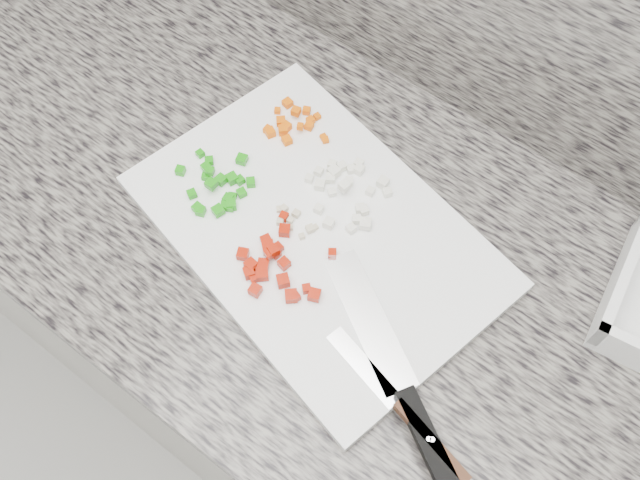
% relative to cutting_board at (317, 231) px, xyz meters
% --- Properties ---
extents(cabinet, '(3.92, 0.62, 0.86)m').
position_rel_cutting_board_xyz_m(cabinet, '(0.07, 0.01, -0.48)').
color(cabinet, white).
rests_on(cabinet, ground).
extents(countertop, '(3.96, 0.64, 0.04)m').
position_rel_cutting_board_xyz_m(countertop, '(0.07, 0.01, -0.03)').
color(countertop, slate).
rests_on(countertop, cabinet).
extents(cutting_board, '(0.55, 0.43, 0.02)m').
position_rel_cutting_board_xyz_m(cutting_board, '(0.00, 0.00, 0.00)').
color(cutting_board, white).
rests_on(cutting_board, countertop).
extents(carrot_pile, '(0.10, 0.08, 0.02)m').
position_rel_cutting_board_xyz_m(carrot_pile, '(-0.13, 0.11, 0.01)').
color(carrot_pile, '#E65D05').
rests_on(carrot_pile, cutting_board).
extents(onion_pile, '(0.12, 0.12, 0.02)m').
position_rel_cutting_board_xyz_m(onion_pile, '(-0.00, 0.07, 0.01)').
color(onion_pile, white).
rests_on(onion_pile, cutting_board).
extents(green_pepper_pile, '(0.11, 0.11, 0.02)m').
position_rel_cutting_board_xyz_m(green_pepper_pile, '(-0.14, -0.03, 0.02)').
color(green_pepper_pile, '#178E0C').
rests_on(green_pepper_pile, cutting_board).
extents(red_pepper_pile, '(0.13, 0.12, 0.02)m').
position_rel_cutting_board_xyz_m(red_pepper_pile, '(-0.01, -0.08, 0.02)').
color(red_pepper_pile, '#9F1402').
rests_on(red_pepper_pile, cutting_board).
extents(garlic_pile, '(0.07, 0.03, 0.01)m').
position_rel_cutting_board_xyz_m(garlic_pile, '(-0.03, -0.01, 0.01)').
color(garlic_pile, beige).
rests_on(garlic_pile, cutting_board).
extents(chef_knife, '(0.30, 0.20, 0.02)m').
position_rel_cutting_board_xyz_m(chef_knife, '(0.22, -0.12, 0.01)').
color(chef_knife, white).
rests_on(chef_knife, cutting_board).
extents(paring_knife, '(0.23, 0.07, 0.02)m').
position_rel_cutting_board_xyz_m(paring_knife, '(0.25, -0.14, 0.01)').
color(paring_knife, white).
rests_on(paring_knife, cutting_board).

